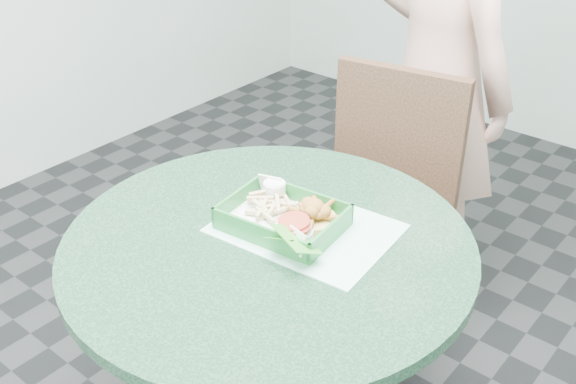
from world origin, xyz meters
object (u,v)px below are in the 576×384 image
Objects in this scene: cafe_table at (269,305)px; diner_person at (439,62)px; dining_chair at (376,198)px; sauce_ramekin at (279,194)px; crab_sandwich at (312,222)px; food_basket at (283,228)px.

cafe_table is 0.52× the size of diner_person.
sauce_ramekin is at bearing -95.59° from dining_chair.
diner_person is 0.86m from sauce_ramekin.
dining_chair is 17.39× the size of sauce_ramekin.
dining_chair is 0.49m from diner_person.
diner_person reaches higher than cafe_table.
crab_sandwich reaches higher than cafe_table.
crab_sandwich is at bearing -18.42° from sauce_ramekin.
food_basket is 4.87× the size of sauce_ramekin.
food_basket is at bearing 115.03° from diner_person.
food_basket is 0.10m from sauce_ramekin.
cafe_table is at bearing -124.28° from crab_sandwich.
food_basket is at bearing -89.27° from dining_chair.
cafe_table is 17.27× the size of sauce_ramekin.
crab_sandwich is at bearing 119.24° from diner_person.
cafe_table is 0.27m from sauce_ramekin.
diner_person is at bearing 93.45° from sauce_ramekin.
cafe_table is 8.59× the size of crab_sandwich.
cafe_table is at bearing -83.49° from food_basket.
diner_person is 0.94m from food_basket.
food_basket reaches higher than cafe_table.
dining_chair is 0.53× the size of diner_person.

